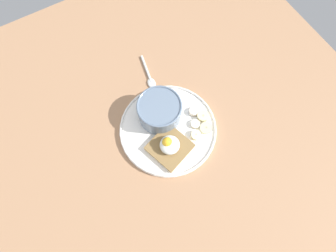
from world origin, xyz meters
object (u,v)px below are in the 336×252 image
object	(u,v)px
oatmeal_bowl	(159,111)
banana_slice_front	(195,124)
banana_slice_right	(203,116)
banana_slice_back	(196,135)
spoon	(149,76)
toast_slice	(170,147)
banana_slice_inner	(194,112)
poached_egg	(169,144)
banana_slice_left	(206,128)

from	to	relation	value
oatmeal_bowl	banana_slice_front	world-z (taller)	oatmeal_bowl
oatmeal_bowl	banana_slice_right	xyz separation A→B (cm)	(-10.59, 6.66, -2.70)
banana_slice_back	oatmeal_bowl	bearing A→B (deg)	-60.38
oatmeal_bowl	spoon	world-z (taller)	oatmeal_bowl
toast_slice	banana_slice_inner	bearing A→B (deg)	-153.41
oatmeal_bowl	banana_slice_right	world-z (taller)	oatmeal_bowl
banana_slice_back	poached_egg	bearing A→B (deg)	-5.50
poached_egg	banana_slice_front	bearing A→B (deg)	-167.64
poached_egg	spoon	world-z (taller)	poached_egg
poached_egg	banana_slice_front	xyz separation A→B (cm)	(-9.74, -2.13, -2.64)
banana_slice_front	banana_slice_left	xyz separation A→B (cm)	(-1.93, 2.59, 0.17)
poached_egg	banana_slice_left	xyz separation A→B (cm)	(-11.67, 0.46, -2.48)
poached_egg	banana_slice_left	distance (cm)	11.94
poached_egg	spoon	size ratio (longest dim) A/B	0.44
banana_slice_right	banana_slice_back	bearing A→B (deg)	38.20
toast_slice	poached_egg	bearing A→B (deg)	-65.55
oatmeal_bowl	banana_slice_right	bearing A→B (deg)	147.82
spoon	banana_slice_back	bearing A→B (deg)	94.38
toast_slice	banana_slice_left	xyz separation A→B (cm)	(-11.61, 0.31, -0.18)
toast_slice	banana_slice_right	xyz separation A→B (cm)	(-12.73, -3.07, -0.11)
banana_slice_left	banana_slice_right	size ratio (longest dim) A/B	0.81
banana_slice_back	banana_slice_right	bearing A→B (deg)	-141.80
banana_slice_left	banana_slice_right	xyz separation A→B (cm)	(-1.12, -3.38, 0.07)
banana_slice_back	banana_slice_inner	size ratio (longest dim) A/B	0.83
banana_slice_front	banana_slice_left	bearing A→B (deg)	126.73
oatmeal_bowl	poached_egg	world-z (taller)	oatmeal_bowl
poached_egg	banana_slice_back	distance (cm)	8.50
banana_slice_left	banana_slice_back	xyz separation A→B (cm)	(3.58, 0.32, -0.00)
poached_egg	toast_slice	bearing A→B (deg)	114.45
oatmeal_bowl	banana_slice_back	distance (cm)	12.24
banana_slice_front	banana_slice_back	distance (cm)	3.35
poached_egg	spoon	distance (cm)	24.17
toast_slice	poached_egg	xyz separation A→B (cm)	(0.07, -0.15, 2.29)
banana_slice_left	spoon	size ratio (longest dim) A/B	0.31
banana_slice_left	poached_egg	bearing A→B (deg)	-2.24
oatmeal_bowl	banana_slice_right	distance (cm)	12.80
banana_slice_right	spoon	size ratio (longest dim) A/B	0.39
poached_egg	banana_slice_right	xyz separation A→B (cm)	(-12.79, -2.92, -2.41)
poached_egg	banana_slice_back	world-z (taller)	poached_egg
banana_slice_inner	banana_slice_left	bearing A→B (deg)	92.34
banana_slice_back	banana_slice_inner	bearing A→B (deg)	-117.81
banana_slice_left	banana_slice_right	bearing A→B (deg)	-108.36
banana_slice_back	toast_slice	bearing A→B (deg)	-4.49
toast_slice	banana_slice_back	xyz separation A→B (cm)	(-8.03, 0.63, -0.18)
poached_egg	banana_slice_front	size ratio (longest dim) A/B	1.97
oatmeal_bowl	spoon	size ratio (longest dim) A/B	1.00
banana_slice_front	banana_slice_inner	xyz separation A→B (cm)	(-1.69, -3.40, 0.12)
oatmeal_bowl	banana_slice_front	bearing A→B (deg)	135.33
banana_slice_right	spoon	xyz separation A→B (cm)	(6.52, -20.12, -1.36)
banana_slice_left	banana_slice_back	distance (cm)	3.59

